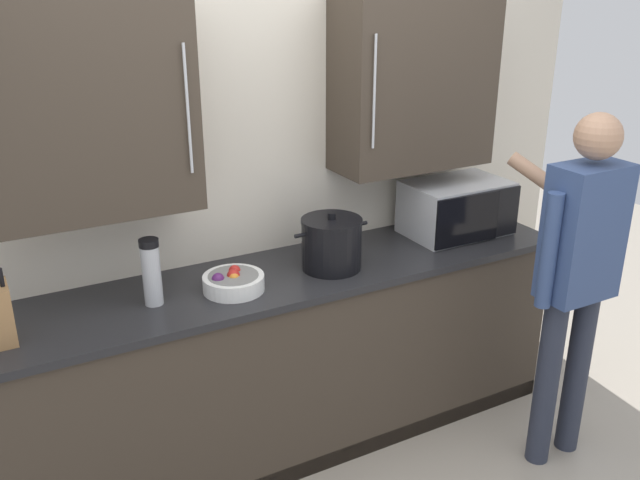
{
  "coord_description": "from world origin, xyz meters",
  "views": [
    {
      "loc": [
        -1.24,
        -1.71,
        2.24
      ],
      "look_at": [
        0.15,
        0.84,
        1.09
      ],
      "focal_mm": 38.36,
      "sensor_mm": 36.0,
      "label": 1
    }
  ],
  "objects_px": {
    "fruit_bowl": "(233,281)",
    "person_figure": "(577,265)",
    "microwave_oven": "(453,209)",
    "stock_pot": "(332,244)",
    "thermos_flask": "(151,272)"
  },
  "relations": [
    {
      "from": "thermos_flask",
      "to": "person_figure",
      "type": "height_order",
      "value": "person_figure"
    },
    {
      "from": "microwave_oven",
      "to": "stock_pot",
      "type": "height_order",
      "value": "microwave_oven"
    },
    {
      "from": "microwave_oven",
      "to": "person_figure",
      "type": "xyz_separation_m",
      "value": [
        0.12,
        -0.73,
        -0.07
      ]
    },
    {
      "from": "microwave_oven",
      "to": "person_figure",
      "type": "distance_m",
      "value": 0.74
    },
    {
      "from": "stock_pot",
      "to": "thermos_flask",
      "type": "distance_m",
      "value": 0.84
    },
    {
      "from": "stock_pot",
      "to": "thermos_flask",
      "type": "relative_size",
      "value": 1.31
    },
    {
      "from": "microwave_oven",
      "to": "person_figure",
      "type": "height_order",
      "value": "person_figure"
    },
    {
      "from": "stock_pot",
      "to": "fruit_bowl",
      "type": "height_order",
      "value": "stock_pot"
    },
    {
      "from": "fruit_bowl",
      "to": "microwave_oven",
      "type": "bearing_deg",
      "value": 4.21
    },
    {
      "from": "fruit_bowl",
      "to": "person_figure",
      "type": "height_order",
      "value": "person_figure"
    },
    {
      "from": "stock_pot",
      "to": "thermos_flask",
      "type": "xyz_separation_m",
      "value": [
        -0.83,
        0.03,
        0.02
      ]
    },
    {
      "from": "stock_pot",
      "to": "person_figure",
      "type": "height_order",
      "value": "person_figure"
    },
    {
      "from": "microwave_oven",
      "to": "stock_pot",
      "type": "distance_m",
      "value": 0.79
    },
    {
      "from": "fruit_bowl",
      "to": "person_figure",
      "type": "relative_size",
      "value": 0.16
    },
    {
      "from": "microwave_oven",
      "to": "thermos_flask",
      "type": "relative_size",
      "value": 1.83
    }
  ]
}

